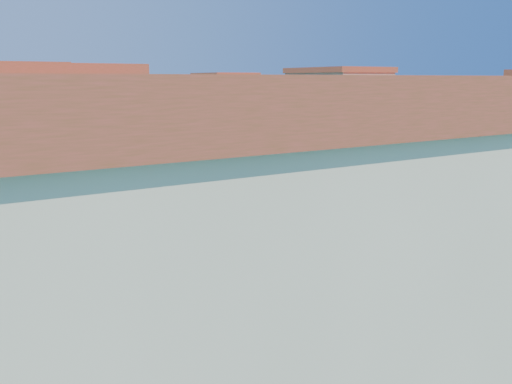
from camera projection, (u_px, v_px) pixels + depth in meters
The scene contains 10 objects.
left_bank_palazzos at pixel (22, 152), 64.20m from camera, with size 12.80×128.40×21.00m.
right_bank_palazzos at pixel (356, 130), 91.48m from camera, with size 12.80×128.40×21.00m.
quay at pixel (319, 184), 89.67m from camera, with size 4.00×140.00×1.00m, color #AB9D8A.
mooring_poles_right at pixel (489, 236), 57.42m from camera, with size 1.44×54.24×3.20m.
vaporetto_near at pixel (382, 328), 36.36m from camera, with size 7.60×18.56×2.69m.
vaporetto_far at pixel (148, 194), 77.64m from camera, with size 8.87×20.90×3.03m.
gondola_fore at pixel (378, 289), 44.90m from camera, with size 1.48×12.16×2.42m.
gondola_far at pixel (306, 205), 75.06m from camera, with size 1.36×11.52×1.63m.
motorboat_mid at pixel (303, 243), 57.10m from camera, with size 2.62×6.94×1.41m.
motorboat_far at pixel (154, 169), 103.73m from camera, with size 4.19×6.63×1.31m.
Camera 1 is at (-31.35, -5.62, 18.95)m, focal length 35.00 mm.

